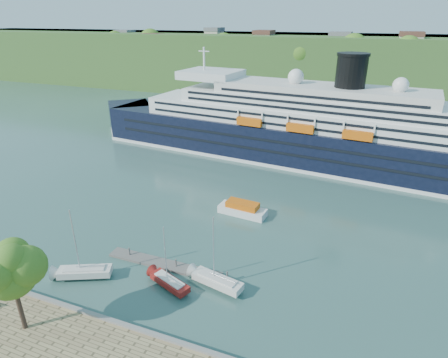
% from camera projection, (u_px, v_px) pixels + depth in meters
% --- Properties ---
extents(ground, '(400.00, 400.00, 0.00)m').
position_uv_depth(ground, '(98.00, 322.00, 41.37)').
color(ground, '#2A4B43').
rests_on(ground, ground).
extents(far_hillside, '(400.00, 50.00, 24.00)m').
position_uv_depth(far_hillside, '(314.00, 65.00, 160.42)').
color(far_hillside, '#385B24').
rests_on(far_hillside, ground).
extents(quay_coping, '(220.00, 0.50, 0.30)m').
position_uv_depth(quay_coping, '(95.00, 315.00, 40.74)').
color(quay_coping, slate).
rests_on(quay_coping, promenade).
extents(cruise_ship, '(109.99, 26.46, 24.47)m').
position_uv_depth(cruise_ship, '(294.00, 107.00, 84.04)').
color(cruise_ship, black).
rests_on(cruise_ship, ground).
extents(promenade_tree, '(6.84, 6.84, 11.33)m').
position_uv_depth(promenade_tree, '(13.00, 284.00, 37.08)').
color(promenade_tree, '#3A6A1B').
rests_on(promenade_tree, promenade).
extents(floating_pontoon, '(16.48, 2.07, 0.37)m').
position_uv_depth(floating_pontoon, '(164.00, 264.00, 50.71)').
color(floating_pontoon, slate).
rests_on(floating_pontoon, ground).
extents(sailboat_white_near, '(7.55, 4.97, 9.53)m').
position_uv_depth(sailboat_white_near, '(80.00, 247.00, 46.45)').
color(sailboat_white_near, silver).
rests_on(sailboat_white_near, ground).
extents(sailboat_red, '(6.58, 3.88, 8.22)m').
position_uv_depth(sailboat_red, '(168.00, 261.00, 44.93)').
color(sailboat_red, maroon).
rests_on(sailboat_red, ground).
extents(sailboat_white_far, '(7.56, 3.42, 9.43)m').
position_uv_depth(sailboat_white_far, '(217.00, 256.00, 44.78)').
color(sailboat_white_far, silver).
rests_on(sailboat_white_far, ground).
extents(tender_launch, '(8.50, 3.60, 2.29)m').
position_uv_depth(tender_launch, '(242.00, 208.00, 63.45)').
color(tender_launch, '#D45A0C').
rests_on(tender_launch, ground).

